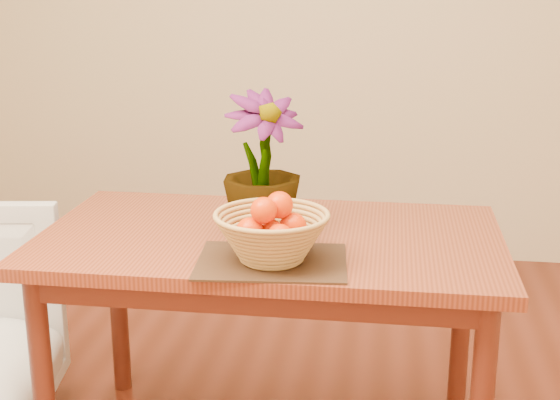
# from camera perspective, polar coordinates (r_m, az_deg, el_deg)

# --- Properties ---
(wall_back) EXTENTS (4.00, 0.02, 2.70)m
(wall_back) POSITION_cam_1_polar(r_m,az_deg,el_deg) (4.19, 3.51, 13.87)
(wall_back) COLOR beige
(wall_back) RESTS_ON floor
(table) EXTENTS (1.40, 0.80, 0.75)m
(table) POSITION_cam_1_polar(r_m,az_deg,el_deg) (2.40, -0.71, -4.46)
(table) COLOR maroon
(table) RESTS_ON floor
(placemat) EXTENTS (0.43, 0.34, 0.01)m
(placemat) POSITION_cam_1_polar(r_m,az_deg,el_deg) (2.14, -0.61, -4.52)
(placemat) COLOR #392414
(placemat) RESTS_ON table
(wicker_basket) EXTENTS (0.32, 0.32, 0.13)m
(wicker_basket) POSITION_cam_1_polar(r_m,az_deg,el_deg) (2.12, -0.61, -2.82)
(wicker_basket) COLOR tan
(wicker_basket) RESTS_ON placemat
(orange_pile) EXTENTS (0.18, 0.18, 0.14)m
(orange_pile) POSITION_cam_1_polar(r_m,az_deg,el_deg) (2.10, -0.60, -1.66)
(orange_pile) COLOR #D03603
(orange_pile) RESTS_ON wicker_basket
(potted_plant) EXTENTS (0.33, 0.33, 0.43)m
(potted_plant) POSITION_cam_1_polar(r_m,az_deg,el_deg) (2.32, -1.31, 2.62)
(potted_plant) COLOR #1A4F16
(potted_plant) RESTS_ON table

